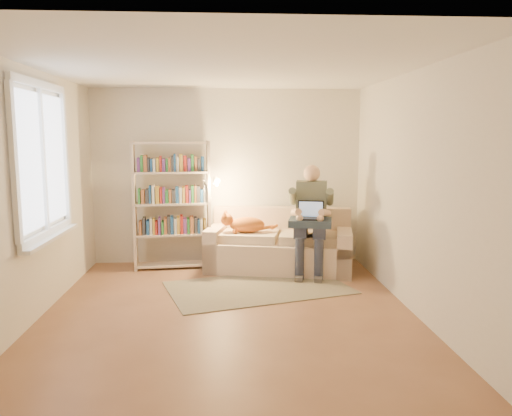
{
  "coord_description": "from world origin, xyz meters",
  "views": [
    {
      "loc": [
        -0.02,
        -5.25,
        1.89
      ],
      "look_at": [
        0.36,
        1.0,
        1.0
      ],
      "focal_mm": 35.0,
      "sensor_mm": 36.0,
      "label": 1
    }
  ],
  "objects": [
    {
      "name": "floor",
      "position": [
        0.0,
        0.0,
        0.0
      ],
      "size": [
        4.5,
        4.5,
        0.0
      ],
      "primitive_type": "plane",
      "color": "brown",
      "rests_on": "ground"
    },
    {
      "name": "cat",
      "position": [
        0.23,
        1.72,
        0.67
      ],
      "size": [
        0.77,
        0.36,
        0.28
      ],
      "rotation": [
        0.0,
        0.0,
        -0.21
      ],
      "color": "orange",
      "rests_on": "sofa"
    },
    {
      "name": "laptop",
      "position": [
        1.15,
        1.35,
        0.86
      ],
      "size": [
        0.4,
        0.35,
        0.31
      ],
      "rotation": [
        0.0,
        0.0,
        -0.21
      ],
      "color": "black",
      "rests_on": "blanket"
    },
    {
      "name": "sofa",
      "position": [
        0.74,
        1.74,
        0.31
      ],
      "size": [
        2.18,
        1.32,
        0.86
      ],
      "rotation": [
        0.0,
        0.0,
        -0.21
      ],
      "color": "beige",
      "rests_on": "floor"
    },
    {
      "name": "wall_front",
      "position": [
        0.0,
        -2.25,
        1.3
      ],
      "size": [
        4.0,
        0.02,
        2.6
      ],
      "primitive_type": "cube",
      "color": "silver",
      "rests_on": "floor"
    },
    {
      "name": "person",
      "position": [
        1.15,
        1.5,
        0.84
      ],
      "size": [
        0.54,
        0.74,
        1.51
      ],
      "rotation": [
        0.0,
        0.0,
        -0.21
      ],
      "color": "#686F5A",
      "rests_on": "sofa"
    },
    {
      "name": "bookshelf",
      "position": [
        -0.79,
        1.9,
        1.02
      ],
      "size": [
        1.24,
        0.38,
        1.84
      ],
      "rotation": [
        0.0,
        0.0,
        0.1
      ],
      "color": "beige",
      "rests_on": "floor"
    },
    {
      "name": "wall_left",
      "position": [
        -2.0,
        0.0,
        1.3
      ],
      "size": [
        0.02,
        4.5,
        2.6
      ],
      "primitive_type": "cube",
      "color": "silver",
      "rests_on": "floor"
    },
    {
      "name": "wall_right",
      "position": [
        2.0,
        0.0,
        1.3
      ],
      "size": [
        0.02,
        4.5,
        2.6
      ],
      "primitive_type": "cube",
      "color": "silver",
      "rests_on": "floor"
    },
    {
      "name": "wall_back",
      "position": [
        0.0,
        2.25,
        1.3
      ],
      "size": [
        4.0,
        0.02,
        2.6
      ],
      "primitive_type": "cube",
      "color": "silver",
      "rests_on": "floor"
    },
    {
      "name": "rug",
      "position": [
        0.38,
        0.83,
        0.01
      ],
      "size": [
        2.49,
        1.88,
        0.01
      ],
      "primitive_type": "cube",
      "rotation": [
        0.0,
        0.0,
        0.29
      ],
      "color": "#7F755C",
      "rests_on": "floor"
    },
    {
      "name": "ceiling",
      "position": [
        0.0,
        0.0,
        2.6
      ],
      "size": [
        4.0,
        4.5,
        0.02
      ],
      "primitive_type": "cube",
      "color": "white",
      "rests_on": "wall_back"
    },
    {
      "name": "window",
      "position": [
        -1.95,
        0.2,
        1.38
      ],
      "size": [
        0.12,
        1.52,
        1.69
      ],
      "color": "white",
      "rests_on": "wall_left"
    },
    {
      "name": "blanket",
      "position": [
        1.14,
        1.34,
        0.75
      ],
      "size": [
        0.65,
        0.57,
        0.1
      ],
      "primitive_type": "cube",
      "rotation": [
        0.0,
        0.0,
        -0.21
      ],
      "color": "#273544",
      "rests_on": "person"
    }
  ]
}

